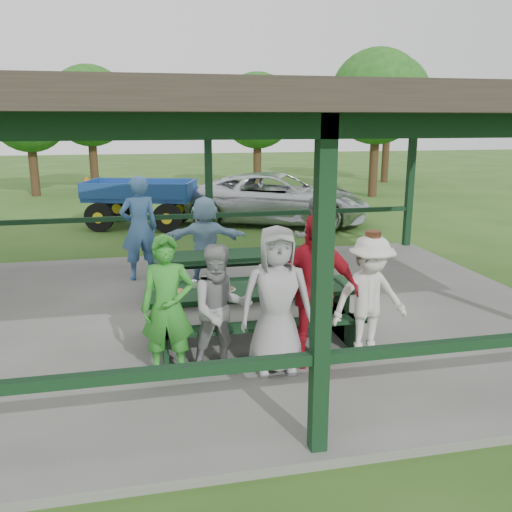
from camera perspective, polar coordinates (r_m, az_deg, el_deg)
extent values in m
plane|color=#295019|center=(8.70, -1.56, -6.42)|extent=(90.00, 90.00, 0.00)
cube|color=#62625D|center=(8.68, -1.56, -6.11)|extent=(10.00, 8.00, 0.10)
cube|color=black|center=(4.69, 6.92, -3.93)|extent=(0.15, 0.15, 3.00)
cube|color=black|center=(11.99, -4.99, 7.10)|extent=(0.15, 0.15, 3.00)
cube|color=black|center=(13.46, 15.91, 7.37)|extent=(0.15, 0.15, 3.00)
cube|color=black|center=(4.77, -22.50, -12.43)|extent=(4.65, 0.10, 0.10)
cube|color=black|center=(12.02, -16.37, 3.71)|extent=(4.65, 0.10, 0.10)
cube|color=black|center=(12.60, 6.00, 4.65)|extent=(4.65, 0.10, 0.10)
cube|color=black|center=(4.47, 7.46, 13.42)|extent=(9.80, 0.15, 0.20)
cube|color=black|center=(11.91, -5.13, 13.80)|extent=(9.80, 0.15, 0.20)
cube|color=#29241E|center=(8.15, -1.71, 15.31)|extent=(10.60, 8.60, 0.24)
cube|color=black|center=(7.31, -0.29, -3.64)|extent=(2.79, 0.75, 0.06)
cube|color=black|center=(6.89, 0.67, -7.35)|extent=(2.79, 0.28, 0.05)
cube|color=black|center=(7.91, -1.11, -4.48)|extent=(2.79, 0.28, 0.05)
cube|color=black|center=(7.28, -9.76, -6.79)|extent=(0.06, 0.70, 0.75)
cube|color=black|center=(7.75, 8.60, -5.46)|extent=(0.06, 0.70, 0.75)
cube|color=black|center=(7.34, -9.71, -7.89)|extent=(0.06, 1.39, 0.45)
cube|color=black|center=(7.80, 8.56, -6.50)|extent=(0.06, 1.39, 0.45)
cube|color=black|center=(9.21, -2.53, 0.08)|extent=(2.63, 0.75, 0.06)
cube|color=black|center=(8.76, -1.90, -2.65)|extent=(2.63, 0.28, 0.05)
cube|color=black|center=(9.81, -3.06, -0.83)|extent=(2.63, 0.28, 0.05)
cube|color=black|center=(9.18, -9.52, -2.37)|extent=(0.06, 0.70, 0.75)
cube|color=black|center=(9.54, 4.24, -1.58)|extent=(0.06, 0.70, 0.75)
cube|color=black|center=(9.23, -9.49, -3.26)|extent=(0.06, 1.39, 0.45)
cube|color=black|center=(9.59, 4.22, -2.45)|extent=(0.06, 1.39, 0.45)
cylinder|color=white|center=(7.17, -8.02, -3.84)|extent=(0.22, 0.22, 0.01)
torus|color=#9B6437|center=(7.14, -8.34, -3.73)|extent=(0.10, 0.10, 0.03)
torus|color=#9B6437|center=(7.14, -7.70, -3.70)|extent=(0.10, 0.10, 0.03)
torus|color=#9B6437|center=(7.20, -8.06, -3.56)|extent=(0.10, 0.10, 0.03)
cylinder|color=white|center=(7.23, -3.03, -3.55)|extent=(0.22, 0.22, 0.01)
torus|color=#9B6437|center=(7.20, -3.32, -3.44)|extent=(0.10, 0.10, 0.03)
torus|color=#9B6437|center=(7.21, -2.69, -3.41)|extent=(0.10, 0.10, 0.03)
torus|color=#9B6437|center=(7.27, -3.09, -3.28)|extent=(0.10, 0.10, 0.03)
cylinder|color=white|center=(7.41, 3.44, -3.13)|extent=(0.22, 0.22, 0.01)
torus|color=#9B6437|center=(7.37, 3.18, -3.03)|extent=(0.10, 0.10, 0.03)
torus|color=#9B6437|center=(7.39, 3.78, -2.99)|extent=(0.10, 0.10, 0.03)
torus|color=#9B6437|center=(7.44, 3.35, -2.87)|extent=(0.10, 0.10, 0.03)
cylinder|color=white|center=(7.56, 7.34, -2.86)|extent=(0.22, 0.22, 0.01)
torus|color=#9B6437|center=(7.53, 7.11, -2.76)|extent=(0.10, 0.10, 0.03)
torus|color=#9B6437|center=(7.55, 7.68, -2.72)|extent=(0.10, 0.10, 0.03)
torus|color=#9B6437|center=(7.60, 7.24, -2.60)|extent=(0.10, 0.10, 0.03)
cylinder|color=#381E0F|center=(6.98, -8.95, -4.00)|extent=(0.06, 0.06, 0.10)
cylinder|color=#381E0F|center=(7.01, -5.70, -3.81)|extent=(0.06, 0.06, 0.10)
cylinder|color=#381E0F|center=(7.13, 0.53, -3.43)|extent=(0.06, 0.06, 0.10)
cylinder|color=#381E0F|center=(7.17, 1.97, -3.33)|extent=(0.06, 0.06, 0.10)
cylinder|color=#381E0F|center=(7.31, 5.94, -3.06)|extent=(0.06, 0.06, 0.10)
cylinder|color=#381E0F|center=(7.35, 6.97, -2.99)|extent=(0.06, 0.06, 0.10)
cone|color=white|center=(7.36, -6.59, -2.95)|extent=(0.09, 0.09, 0.10)
cone|color=white|center=(7.39, -4.29, -2.82)|extent=(0.09, 0.09, 0.10)
cone|color=white|center=(7.48, -0.22, -2.58)|extent=(0.09, 0.09, 0.10)
cone|color=white|center=(7.50, 0.55, -2.53)|extent=(0.09, 0.09, 0.10)
imported|color=#308E2B|center=(6.34, -9.29, -5.41)|extent=(0.67, 0.49, 1.70)
imported|color=gray|center=(6.40, -3.71, -5.66)|extent=(0.83, 0.68, 1.57)
imported|color=#979799|center=(6.41, 2.18, -4.63)|extent=(0.91, 0.64, 1.78)
imported|color=#AC1422|center=(6.62, 6.00, -3.60)|extent=(1.19, 0.76, 1.88)
imported|color=silver|center=(6.91, 11.88, -4.34)|extent=(1.08, 0.70, 1.59)
cylinder|color=brown|center=(6.72, 12.20, 1.63)|extent=(0.35, 0.35, 0.02)
cylinder|color=brown|center=(6.71, 12.22, 2.13)|extent=(0.21, 0.21, 0.11)
imported|color=#89B3D4|center=(10.00, -5.36, 1.71)|extent=(1.57, 0.74, 1.63)
imported|color=#3C669E|center=(10.40, -12.19, 2.89)|extent=(0.80, 0.62, 1.97)
imported|color=gray|center=(10.36, 6.09, 1.93)|extent=(0.90, 0.78, 1.56)
imported|color=silver|center=(16.46, 2.26, 6.09)|extent=(6.06, 4.55, 1.53)
cube|color=navy|center=(16.23, -12.07, 6.04)|extent=(3.33, 2.31, 0.13)
cube|color=navy|center=(15.48, -12.90, 6.63)|extent=(2.92, 0.92, 0.43)
cube|color=navy|center=(16.92, -11.41, 7.31)|extent=(2.92, 0.92, 0.43)
cube|color=navy|center=(16.69, -17.15, 6.88)|extent=(0.49, 1.47, 0.43)
cube|color=navy|center=(15.84, -6.82, 7.04)|extent=(0.49, 1.47, 0.43)
cylinder|color=black|center=(15.85, -16.19, 3.94)|extent=(0.84, 0.42, 0.82)
cylinder|color=yellow|center=(15.85, -16.19, 3.94)|extent=(0.36, 0.31, 0.30)
cylinder|color=black|center=(17.36, -14.35, 4.90)|extent=(0.84, 0.42, 0.82)
cylinder|color=yellow|center=(17.36, -14.35, 4.90)|extent=(0.36, 0.31, 0.30)
cylinder|color=black|center=(15.28, -9.32, 3.95)|extent=(0.84, 0.42, 0.82)
cylinder|color=yellow|center=(15.28, -9.32, 3.95)|extent=(0.36, 0.31, 0.30)
cylinder|color=black|center=(16.84, -8.04, 4.93)|extent=(0.84, 0.42, 0.82)
cylinder|color=yellow|center=(16.84, -8.04, 4.93)|extent=(0.36, 0.31, 0.30)
cube|color=navy|center=(15.80, -4.85, 5.69)|extent=(1.06, 0.39, 0.09)
cone|color=#F2590C|center=(16.70, -17.35, 7.24)|extent=(0.14, 0.42, 0.43)
cylinder|color=#362315|center=(24.37, -22.37, 8.76)|extent=(0.36, 0.36, 2.47)
sphere|color=#1A4F15|center=(24.30, -22.84, 13.74)|extent=(3.16, 3.16, 3.16)
cylinder|color=#362315|center=(25.25, -16.73, 9.62)|extent=(0.36, 0.36, 2.70)
sphere|color=#1A4F15|center=(25.20, -17.11, 14.88)|extent=(3.45, 3.45, 3.45)
cylinder|color=#362315|center=(24.49, 0.14, 9.92)|extent=(0.36, 0.36, 2.55)
sphere|color=#1A4F15|center=(24.43, 0.15, 15.06)|extent=(3.27, 3.27, 3.27)
cylinder|color=#362315|center=(22.87, 12.30, 9.77)|extent=(0.36, 0.36, 2.92)
sphere|color=#1A4F15|center=(22.83, 12.64, 16.06)|extent=(3.74, 3.74, 3.74)
cylinder|color=#362315|center=(28.49, 13.50, 10.68)|extent=(0.36, 0.36, 3.11)
sphere|color=#1A4F15|center=(28.48, 13.81, 16.05)|extent=(3.98, 3.98, 3.98)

